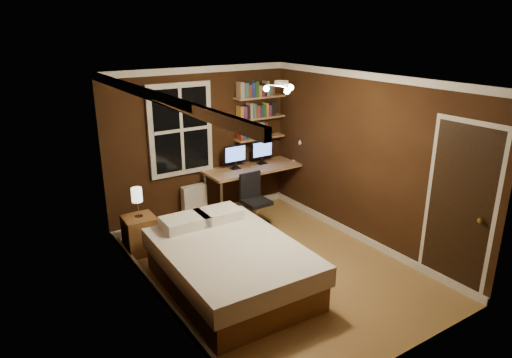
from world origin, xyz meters
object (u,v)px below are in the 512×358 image
desk_lamp (298,150)px  office_chair (255,208)px  nightstand (140,234)px  monitor_right (262,152)px  bed (230,265)px  radiator (194,203)px  bedside_lamp (137,203)px  desk (255,170)px  monitor_left (235,157)px

desk_lamp → office_chair: size_ratio=0.50×
nightstand → monitor_right: monitor_right is taller
bed → radiator: size_ratio=3.49×
bed → bedside_lamp: 1.69m
desk → monitor_right: monitor_right is taller
bed → desk_lamp: desk_lamp is taller
desk → desk_lamp: size_ratio=3.94×
desk → desk_lamp: (0.80, -0.16, 0.28)m
nightstand → bedside_lamp: size_ratio=1.24×
nightstand → monitor_right: (2.38, 0.43, 0.76)m
bed → office_chair: bearing=48.6°
desk → monitor_right: 0.34m
nightstand → radiator: size_ratio=0.88×
nightstand → radiator: radiator is taller
radiator → monitor_right: (1.25, -0.15, 0.72)m
nightstand → monitor_right: bearing=12.1°
desk → monitor_right: size_ratio=4.16×
desk → desk_lamp: bearing=-11.6°
nightstand → desk_lamp: (2.97, 0.18, 0.77)m
desk → monitor_right: (0.21, 0.09, 0.26)m
radiator → desk: desk is taller
bed → monitor_left: monitor_left is taller
office_chair → monitor_left: bearing=88.7°
radiator → desk_lamp: size_ratio=1.40×
bedside_lamp → desk_lamp: size_ratio=0.99×
bed → bedside_lamp: (-0.61, 1.51, 0.45)m
radiator → monitor_right: bearing=-6.7°
monitor_right → office_chair: size_ratio=0.47×
bedside_lamp → desk_lamp: 2.99m
bedside_lamp → desk_lamp: (2.97, 0.18, 0.29)m
office_chair → radiator: bearing=132.1°
radiator → monitor_left: bearing=-11.7°
bed → radiator: bearing=77.2°
bed → desk: bearing=51.1°
nightstand → radiator: (1.13, 0.57, 0.04)m
radiator → monitor_right: monitor_right is taller
nightstand → monitor_left: (1.84, 0.43, 0.76)m
monitor_left → desk_lamp: 1.16m
bed → office_chair: 1.81m
radiator → bedside_lamp: bearing=-153.2°
nightstand → desk_lamp: size_ratio=1.23×
bed → desk_lamp: (2.36, 1.68, 0.74)m
monitor_right → office_chair: bearing=-131.8°
office_chair → bed: bearing=-134.0°
desk → monitor_left: monitor_left is taller
bed → office_chair: size_ratio=2.43×
desk → desk_lamp: desk_lamp is taller
desk → monitor_right: bearing=22.8°
bedside_lamp → office_chair: (1.84, -0.18, -0.43)m
bedside_lamp → monitor_right: monitor_right is taller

